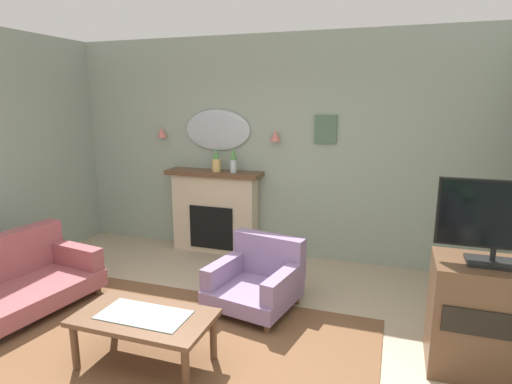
{
  "coord_description": "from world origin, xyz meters",
  "views": [
    {
      "loc": [
        1.6,
        -2.53,
        2.11
      ],
      "look_at": [
        0.19,
        1.67,
        1.14
      ],
      "focal_mm": 29.41,
      "sensor_mm": 36.0,
      "label": 1
    }
  ],
  "objects_px": {
    "tv_cabinet": "(484,318)",
    "wall_sconce_right": "(275,136)",
    "mantel_vase_left": "(216,161)",
    "wall_mirror": "(217,130)",
    "armchair_beside_couch": "(258,278)",
    "fireplace": "(215,212)",
    "coffee_table": "(144,322)",
    "framed_picture": "(326,129)",
    "mantel_vase_right": "(233,159)",
    "floral_couch": "(1,286)",
    "tv_flatscreen": "(497,221)",
    "wall_sconce_left": "(162,133)"
  },
  "relations": [
    {
      "from": "mantel_vase_right",
      "to": "tv_cabinet",
      "type": "bearing_deg",
      "value": -32.55
    },
    {
      "from": "wall_sconce_left",
      "to": "coffee_table",
      "type": "height_order",
      "value": "wall_sconce_left"
    },
    {
      "from": "mantel_vase_left",
      "to": "wall_sconce_right",
      "type": "height_order",
      "value": "wall_sconce_right"
    },
    {
      "from": "wall_sconce_right",
      "to": "armchair_beside_couch",
      "type": "bearing_deg",
      "value": -80.45
    },
    {
      "from": "armchair_beside_couch",
      "to": "framed_picture",
      "type": "bearing_deg",
      "value": 75.22
    },
    {
      "from": "mantel_vase_right",
      "to": "armchair_beside_couch",
      "type": "xyz_separation_m",
      "value": [
        0.8,
        -1.35,
        -1.04
      ]
    },
    {
      "from": "fireplace",
      "to": "tv_cabinet",
      "type": "bearing_deg",
      "value": -30.37
    },
    {
      "from": "fireplace",
      "to": "armchair_beside_couch",
      "type": "bearing_deg",
      "value": -51.44
    },
    {
      "from": "wall_mirror",
      "to": "floral_couch",
      "type": "xyz_separation_m",
      "value": [
        -1.23,
        -2.54,
        -1.39
      ]
    },
    {
      "from": "mantel_vase_right",
      "to": "wall_sconce_left",
      "type": "bearing_deg",
      "value": 174.04
    },
    {
      "from": "wall_mirror",
      "to": "wall_sconce_left",
      "type": "xyz_separation_m",
      "value": [
        -0.85,
        -0.05,
        -0.05
      ]
    },
    {
      "from": "mantel_vase_left",
      "to": "framed_picture",
      "type": "height_order",
      "value": "framed_picture"
    },
    {
      "from": "wall_sconce_left",
      "to": "floral_couch",
      "type": "distance_m",
      "value": 2.85
    },
    {
      "from": "mantel_vase_right",
      "to": "mantel_vase_left",
      "type": "bearing_deg",
      "value": -180.0
    },
    {
      "from": "mantel_vase_right",
      "to": "coffee_table",
      "type": "distance_m",
      "value": 2.78
    },
    {
      "from": "armchair_beside_couch",
      "to": "tv_flatscreen",
      "type": "bearing_deg",
      "value": -13.1
    },
    {
      "from": "mantel_vase_left",
      "to": "wall_sconce_left",
      "type": "height_order",
      "value": "wall_sconce_left"
    },
    {
      "from": "mantel_vase_left",
      "to": "wall_sconce_right",
      "type": "xyz_separation_m",
      "value": [
        0.8,
        0.12,
        0.35
      ]
    },
    {
      "from": "framed_picture",
      "to": "wall_sconce_left",
      "type": "bearing_deg",
      "value": -178.54
    },
    {
      "from": "fireplace",
      "to": "wall_mirror",
      "type": "relative_size",
      "value": 1.42
    },
    {
      "from": "wall_sconce_left",
      "to": "tv_flatscreen",
      "type": "distance_m",
      "value": 4.43
    },
    {
      "from": "floral_couch",
      "to": "wall_sconce_left",
      "type": "bearing_deg",
      "value": 81.28
    },
    {
      "from": "fireplace",
      "to": "mantel_vase_right",
      "type": "xyz_separation_m",
      "value": [
        0.3,
        -0.03,
        0.77
      ]
    },
    {
      "from": "wall_sconce_right",
      "to": "tv_flatscreen",
      "type": "relative_size",
      "value": 0.17
    },
    {
      "from": "coffee_table",
      "to": "tv_flatscreen",
      "type": "xyz_separation_m",
      "value": [
        2.56,
        0.78,
        0.86
      ]
    },
    {
      "from": "wall_sconce_right",
      "to": "floral_couch",
      "type": "relative_size",
      "value": 0.08
    },
    {
      "from": "wall_mirror",
      "to": "tv_flatscreen",
      "type": "relative_size",
      "value": 1.14
    },
    {
      "from": "coffee_table",
      "to": "framed_picture",
      "type": "bearing_deg",
      "value": 71.22
    },
    {
      "from": "armchair_beside_couch",
      "to": "fireplace",
      "type": "bearing_deg",
      "value": 128.56
    },
    {
      "from": "wall_mirror",
      "to": "tv_cabinet",
      "type": "xyz_separation_m",
      "value": [
        3.11,
        -1.97,
        -1.26
      ]
    },
    {
      "from": "fireplace",
      "to": "coffee_table",
      "type": "height_order",
      "value": "fireplace"
    },
    {
      "from": "wall_sconce_left",
      "to": "floral_couch",
      "type": "height_order",
      "value": "wall_sconce_left"
    },
    {
      "from": "wall_mirror",
      "to": "tv_cabinet",
      "type": "bearing_deg",
      "value": -32.27
    },
    {
      "from": "floral_couch",
      "to": "tv_flatscreen",
      "type": "bearing_deg",
      "value": 7.21
    },
    {
      "from": "wall_mirror",
      "to": "wall_sconce_left",
      "type": "distance_m",
      "value": 0.85
    },
    {
      "from": "mantel_vase_left",
      "to": "floral_couch",
      "type": "relative_size",
      "value": 0.18
    },
    {
      "from": "tv_cabinet",
      "to": "wall_sconce_right",
      "type": "bearing_deg",
      "value": 139.75
    },
    {
      "from": "wall_sconce_right",
      "to": "tv_flatscreen",
      "type": "xyz_separation_m",
      "value": [
        2.26,
        -1.94,
        -0.41
      ]
    },
    {
      "from": "armchair_beside_couch",
      "to": "mantel_vase_right",
      "type": "bearing_deg",
      "value": 120.6
    },
    {
      "from": "mantel_vase_left",
      "to": "coffee_table",
      "type": "bearing_deg",
      "value": -79.01
    },
    {
      "from": "floral_couch",
      "to": "tv_cabinet",
      "type": "bearing_deg",
      "value": 7.48
    },
    {
      "from": "wall_sconce_left",
      "to": "armchair_beside_couch",
      "type": "distance_m",
      "value": 2.79
    },
    {
      "from": "floral_couch",
      "to": "tv_cabinet",
      "type": "relative_size",
      "value": 2.01
    },
    {
      "from": "wall_mirror",
      "to": "armchair_beside_couch",
      "type": "distance_m",
      "value": 2.34
    },
    {
      "from": "fireplace",
      "to": "floral_couch",
      "type": "xyz_separation_m",
      "value": [
        -1.23,
        -2.4,
        -0.25
      ]
    },
    {
      "from": "wall_mirror",
      "to": "wall_sconce_right",
      "type": "relative_size",
      "value": 6.86
    },
    {
      "from": "wall_mirror",
      "to": "armchair_beside_couch",
      "type": "bearing_deg",
      "value": -54.14
    },
    {
      "from": "wall_mirror",
      "to": "framed_picture",
      "type": "height_order",
      "value": "wall_mirror"
    },
    {
      "from": "wall_sconce_left",
      "to": "coffee_table",
      "type": "bearing_deg",
      "value": -62.67
    },
    {
      "from": "wall_mirror",
      "to": "tv_flatscreen",
      "type": "height_order",
      "value": "wall_mirror"
    }
  ]
}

